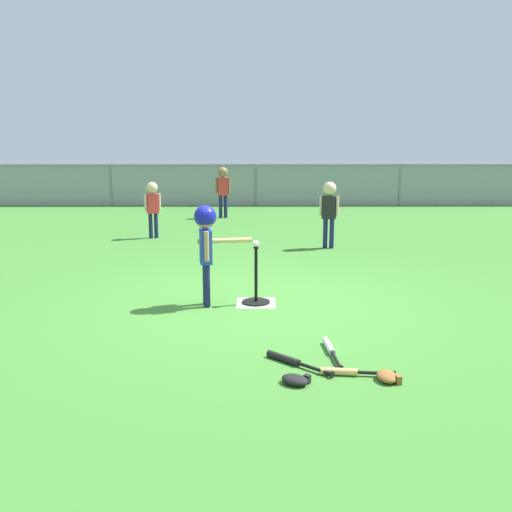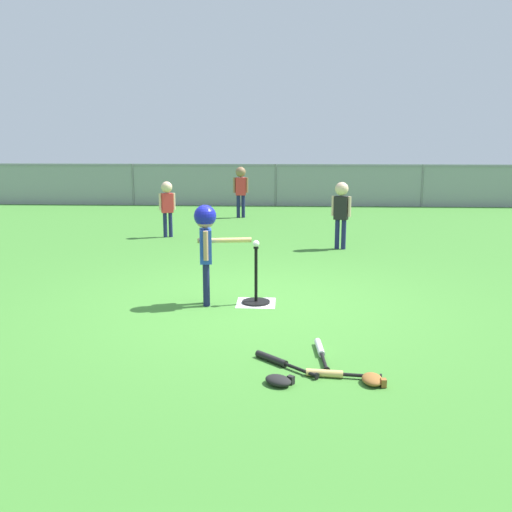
% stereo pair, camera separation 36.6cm
% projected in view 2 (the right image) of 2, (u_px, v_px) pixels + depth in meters
% --- Properties ---
extents(ground_plane, '(60.00, 60.00, 0.00)m').
position_uv_depth(ground_plane, '(260.00, 304.00, 6.50)').
color(ground_plane, '#3D7A2D').
extents(home_plate, '(0.44, 0.44, 0.01)m').
position_uv_depth(home_plate, '(256.00, 303.00, 6.55)').
color(home_plate, white).
rests_on(home_plate, ground_plane).
extents(batting_tee, '(0.32, 0.32, 0.65)m').
position_uv_depth(batting_tee, '(256.00, 294.00, 6.53)').
color(batting_tee, black).
rests_on(batting_tee, ground_plane).
extents(baseball_on_tee, '(0.07, 0.07, 0.07)m').
position_uv_depth(baseball_on_tee, '(256.00, 244.00, 6.41)').
color(baseball_on_tee, white).
rests_on(baseball_on_tee, batting_tee).
extents(batter_child, '(0.63, 0.32, 1.13)m').
position_uv_depth(batter_child, '(206.00, 234.00, 6.34)').
color(batter_child, '#191E4C').
rests_on(batter_child, ground_plane).
extents(fielder_deep_left, '(0.32, 0.22, 1.13)m').
position_uv_depth(fielder_deep_left, '(341.00, 206.00, 9.61)').
color(fielder_deep_left, '#191E4C').
rests_on(fielder_deep_left, ground_plane).
extents(fielder_deep_center, '(0.35, 0.24, 1.19)m').
position_uv_depth(fielder_deep_center, '(241.00, 185.00, 13.45)').
color(fielder_deep_center, '#191E4C').
rests_on(fielder_deep_center, ground_plane).
extents(fielder_near_right, '(0.29, 0.21, 1.05)m').
position_uv_depth(fielder_near_right, '(167.00, 202.00, 10.79)').
color(fielder_near_right, '#191E4C').
rests_on(fielder_near_right, ground_plane).
extents(spare_bat_silver, '(0.10, 0.67, 0.06)m').
position_uv_depth(spare_bat_silver, '(320.00, 350.00, 5.01)').
color(spare_bat_silver, silver).
rests_on(spare_bat_silver, ground_plane).
extents(spare_bat_wood, '(0.59, 0.12, 0.06)m').
position_uv_depth(spare_bat_wood, '(333.00, 374.00, 4.51)').
color(spare_bat_wood, '#DBB266').
rests_on(spare_bat_wood, ground_plane).
extents(spare_bat_black, '(0.53, 0.50, 0.06)m').
position_uv_depth(spare_bat_black, '(277.00, 361.00, 4.77)').
color(spare_bat_black, black).
rests_on(spare_bat_black, ground_plane).
extents(glove_by_plate, '(0.27, 0.26, 0.07)m').
position_uv_depth(glove_by_plate, '(279.00, 380.00, 4.38)').
color(glove_by_plate, black).
rests_on(glove_by_plate, ground_plane).
extents(glove_near_bats, '(0.18, 0.23, 0.07)m').
position_uv_depth(glove_near_bats, '(373.00, 379.00, 4.39)').
color(glove_near_bats, brown).
rests_on(glove_near_bats, ground_plane).
extents(outfield_fence, '(16.06, 0.06, 1.15)m').
position_uv_depth(outfield_fence, '(276.00, 184.00, 15.84)').
color(outfield_fence, slate).
rests_on(outfield_fence, ground_plane).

